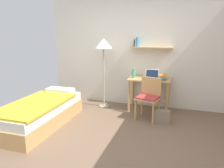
% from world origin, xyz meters
% --- Properties ---
extents(ground_plane, '(5.28, 5.28, 0.00)m').
position_xyz_m(ground_plane, '(0.00, 0.00, 0.00)').
color(ground_plane, brown).
extents(wall_back, '(4.40, 0.27, 2.60)m').
position_xyz_m(wall_back, '(0.00, 2.02, 1.30)').
color(wall_back, silver).
rests_on(wall_back, ground_plane).
extents(bed, '(0.86, 1.92, 0.54)m').
position_xyz_m(bed, '(-1.54, 0.27, 0.24)').
color(bed, tan).
rests_on(bed, ground_plane).
extents(desk, '(0.92, 0.53, 0.74)m').
position_xyz_m(desk, '(0.32, 1.70, 0.59)').
color(desk, tan).
rests_on(desk, ground_plane).
extents(desk_chair, '(0.53, 0.50, 0.85)m').
position_xyz_m(desk_chair, '(0.39, 1.21, 0.48)').
color(desk_chair, tan).
rests_on(desk_chair, ground_plane).
extents(standing_lamp, '(0.40, 0.40, 1.61)m').
position_xyz_m(standing_lamp, '(-0.73, 1.61, 1.42)').
color(standing_lamp, '#B2A893').
rests_on(standing_lamp, ground_plane).
extents(laptop, '(0.30, 0.23, 0.20)m').
position_xyz_m(laptop, '(0.37, 1.73, 0.79)').
color(laptop, '#B7BABF').
rests_on(laptop, desk).
extents(water_bottle, '(0.07, 0.07, 0.21)m').
position_xyz_m(water_bottle, '(-0.03, 1.66, 0.85)').
color(water_bottle, '#42A87F').
rests_on(water_bottle, desk).
extents(book_stack, '(0.19, 0.25, 0.10)m').
position_xyz_m(book_stack, '(0.61, 1.69, 0.79)').
color(book_stack, '#4CA856').
rests_on(book_stack, desk).
extents(handbag, '(0.33, 0.13, 0.44)m').
position_xyz_m(handbag, '(0.67, 1.03, 0.15)').
color(handbag, gray).
rests_on(handbag, ground_plane).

